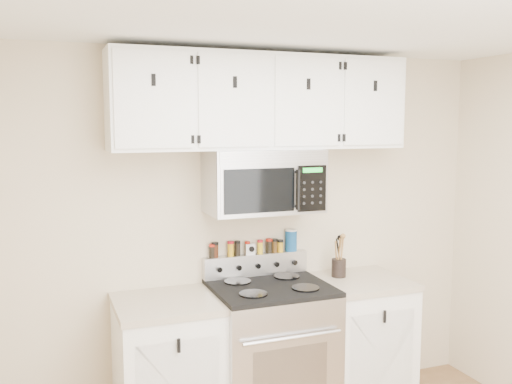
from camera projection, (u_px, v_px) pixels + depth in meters
back_wall at (254, 232)px, 4.01m from camera, size 3.50×0.01×2.50m
ceiling at (410, 0)px, 2.24m from camera, size 3.50×3.50×0.01m
range at (271, 353)px, 3.81m from camera, size 0.76×0.65×1.10m
base_cabinet_left at (168, 371)px, 3.59m from camera, size 0.64×0.62×0.92m
base_cabinet_right at (358, 341)px, 4.08m from camera, size 0.64×0.62×0.92m
microwave at (264, 181)px, 3.79m from camera, size 0.76×0.44×0.42m
upper_cabinets at (263, 102)px, 3.75m from camera, size 2.00×0.35×0.62m
utensil_crock at (339, 266)px, 4.07m from camera, size 0.10×0.10×0.30m
kitchen_timer at (250, 249)px, 3.98m from camera, size 0.08×0.07×0.08m
salt_canister at (291, 240)px, 4.08m from camera, size 0.09×0.09×0.16m
spice_jar_0 at (212, 251)px, 3.88m from camera, size 0.05×0.05×0.09m
spice_jar_1 at (215, 250)px, 3.88m from camera, size 0.05×0.05×0.11m
spice_jar_2 at (231, 249)px, 3.92m from camera, size 0.04×0.04×0.10m
spice_jar_3 at (238, 248)px, 3.94m from camera, size 0.04×0.04×0.10m
spice_jar_4 at (247, 248)px, 3.97m from camera, size 0.04×0.04×0.09m
spice_jar_5 at (260, 247)px, 4.00m from camera, size 0.04×0.04×0.10m
spice_jar_6 at (269, 246)px, 4.03m from camera, size 0.05×0.05×0.10m
spice_jar_7 at (275, 245)px, 4.04m from camera, size 0.05×0.05×0.10m
spice_jar_8 at (280, 246)px, 4.06m from camera, size 0.04×0.04×0.09m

